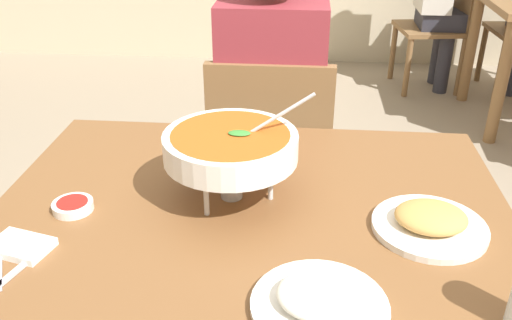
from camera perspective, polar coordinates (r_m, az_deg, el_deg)
The scene contains 10 objects.
dining_table_main at distance 1.30m, azimuth -0.59°, elevation -9.56°, with size 1.17×0.92×0.77m.
chair_diner_main at distance 2.01m, azimuth 1.50°, elevation 0.11°, with size 0.44×0.44×0.90m.
diner_main at distance 1.94m, azimuth 1.65°, elevation 6.75°, with size 0.40×0.45×1.31m.
curry_bowl at distance 1.23m, azimuth -2.62°, elevation 1.35°, with size 0.33×0.30×0.26m.
rice_plate at distance 0.98m, azimuth 6.59°, elevation -14.19°, with size 0.24×0.24×0.06m.
appetizer_plate at distance 1.22m, azimuth 17.49°, elevation -6.11°, with size 0.24×0.24×0.06m.
sauce_dish at distance 1.30m, azimuth -18.34°, elevation -4.49°, with size 0.09×0.09×0.02m.
napkin_folded at distance 1.21m, azimuth -23.09°, elevation -8.17°, with size 0.12×0.08×0.02m, color white.
spoon_utensil at distance 1.17m, azimuth -22.79°, elevation -9.88°, with size 0.01×0.17×0.01m, color silver.
chair_bg_left at distance 4.25m, azimuth 18.85°, elevation 13.68°, with size 0.50×0.50×0.90m.
Camera 1 is at (0.10, -1.03, 1.44)m, focal length 38.85 mm.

